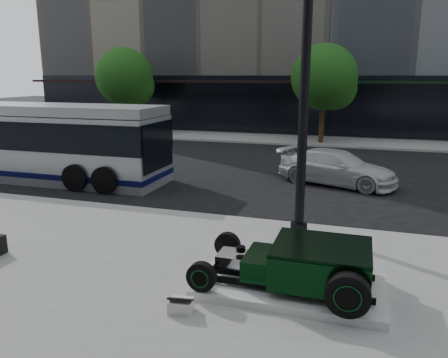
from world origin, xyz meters
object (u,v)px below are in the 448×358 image
(transit_bus, at_px, (21,140))
(white_sedan, at_px, (337,168))
(hot_rod, at_px, (309,264))
(lamppost, at_px, (305,88))

(transit_bus, xyz_separation_m, white_sedan, (12.15, 2.54, -0.85))
(transit_bus, bearing_deg, hot_rod, -28.36)
(hot_rod, relative_size, lamppost, 0.41)
(white_sedan, bearing_deg, hot_rod, -161.58)
(transit_bus, relative_size, white_sedan, 2.75)
(hot_rod, height_order, transit_bus, transit_bus)
(lamppost, distance_m, white_sedan, 6.62)
(transit_bus, distance_m, white_sedan, 12.44)
(hot_rod, bearing_deg, lamppost, 100.90)
(hot_rod, bearing_deg, white_sedan, 90.30)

